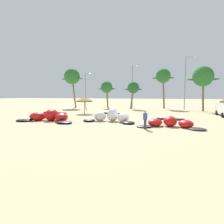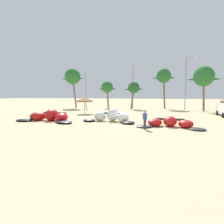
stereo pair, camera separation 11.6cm
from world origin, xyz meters
name	(u,v)px [view 2 (the right image)]	position (x,y,z in m)	size (l,w,h in m)	color
ground_plane	(138,124)	(0.00, 0.00, 0.00)	(260.00, 260.00, 0.00)	#C6B284
kite_far_left	(50,117)	(-10.10, -0.50, 0.52)	(7.44, 3.50, 1.35)	black
kite_left	(111,117)	(-3.16, 1.11, 0.55)	(6.34, 3.21, 1.45)	black
kite_left_of_center	(170,123)	(3.15, -0.81, 0.38)	(6.35, 2.95, 0.98)	#333338
beach_umbrella_near_van	(85,100)	(-9.89, 8.68, 2.25)	(2.71, 2.71, 2.61)	brown
person_near_kites	(145,120)	(1.01, -2.59, 0.82)	(0.36, 0.24, 1.62)	#383842
palm_leftmost	(73,77)	(-18.63, 21.20, 7.23)	(5.50, 3.67, 9.14)	brown
palm_left	(107,87)	(-10.62, 22.78, 4.71)	(4.05, 2.70, 6.15)	brown
palm_left_of_gap	(134,88)	(-4.09, 20.84, 4.45)	(3.71, 2.47, 5.79)	brown
palm_center_left	(164,76)	(1.94, 23.98, 7.04)	(4.73, 3.15, 8.73)	brown
palm_center_right	(204,77)	(9.04, 18.65, 6.30)	(5.49, 3.66, 8.19)	brown
lamppost_west	(86,88)	(-15.43, 21.83, 4.54)	(1.46, 0.24, 8.10)	gray
lamppost_west_center	(133,85)	(-4.63, 23.46, 5.28)	(1.39, 0.24, 9.57)	gray
lamppost_east_center	(187,80)	(6.45, 21.90, 5.91)	(2.04, 0.24, 10.65)	gray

